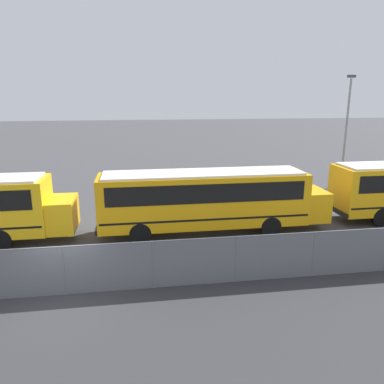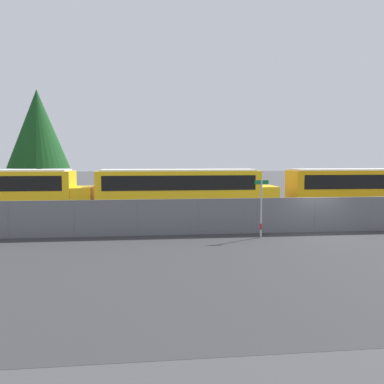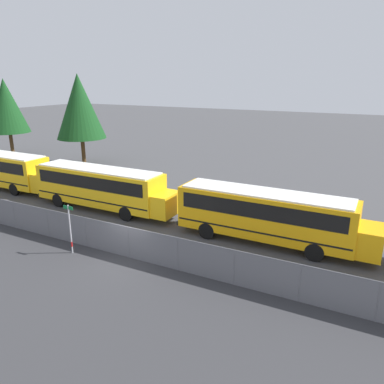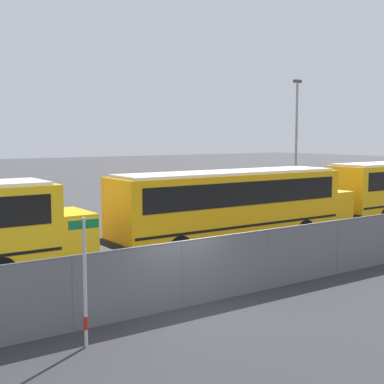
{
  "view_description": "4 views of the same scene",
  "coord_description": "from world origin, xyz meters",
  "px_view_note": "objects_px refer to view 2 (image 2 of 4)",
  "views": [
    {
      "loc": [
        2.66,
        -12.69,
        6.96
      ],
      "look_at": [
        5.51,
        6.02,
        2.06
      ],
      "focal_mm": 35.0,
      "sensor_mm": 36.0,
      "label": 1
    },
    {
      "loc": [
        -8.63,
        -18.96,
        3.92
      ],
      "look_at": [
        -5.97,
        6.0,
        1.68
      ],
      "focal_mm": 35.0,
      "sensor_mm": 36.0,
      "label": 2
    },
    {
      "loc": [
        11.93,
        -15.28,
        9.68
      ],
      "look_at": [
        0.89,
        5.92,
        2.38
      ],
      "focal_mm": 35.0,
      "sensor_mm": 36.0,
      "label": 3
    },
    {
      "loc": [
        -7.84,
        -11.81,
        4.67
      ],
      "look_at": [
        4.07,
        5.45,
        2.47
      ],
      "focal_mm": 50.0,
      "sensor_mm": 36.0,
      "label": 4
    }
  ],
  "objects_px": {
    "school_bus_2": "(368,188)",
    "street_sign": "(261,207)",
    "tree_0": "(38,129)",
    "school_bus_1": "(183,189)"
  },
  "relations": [
    {
      "from": "school_bus_2",
      "to": "street_sign",
      "type": "height_order",
      "value": "school_bus_2"
    },
    {
      "from": "school_bus_2",
      "to": "street_sign",
      "type": "relative_size",
      "value": 4.09
    },
    {
      "from": "school_bus_2",
      "to": "tree_0",
      "type": "relative_size",
      "value": 1.17
    },
    {
      "from": "street_sign",
      "to": "school_bus_1",
      "type": "bearing_deg",
      "value": 116.83
    },
    {
      "from": "school_bus_1",
      "to": "street_sign",
      "type": "relative_size",
      "value": 4.09
    },
    {
      "from": "school_bus_2",
      "to": "tree_0",
      "type": "height_order",
      "value": "tree_0"
    },
    {
      "from": "school_bus_1",
      "to": "school_bus_2",
      "type": "xyz_separation_m",
      "value": [
        12.91,
        -0.15,
        0.0
      ]
    },
    {
      "from": "school_bus_2",
      "to": "tree_0",
      "type": "distance_m",
      "value": 28.1
    },
    {
      "from": "school_bus_2",
      "to": "street_sign",
      "type": "distance_m",
      "value": 11.56
    },
    {
      "from": "school_bus_1",
      "to": "school_bus_2",
      "type": "bearing_deg",
      "value": -0.64
    }
  ]
}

